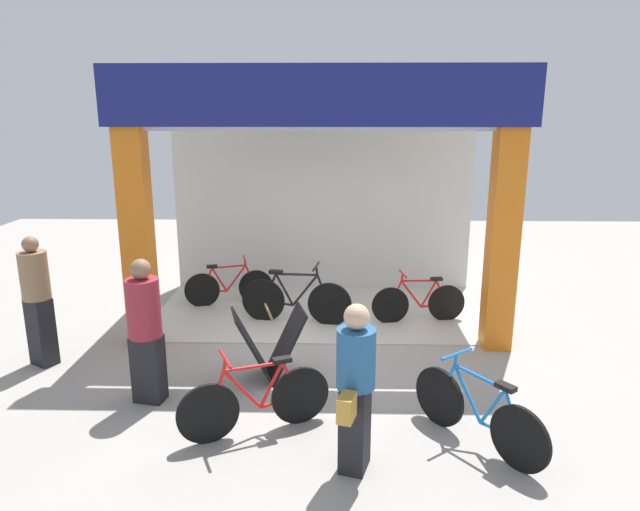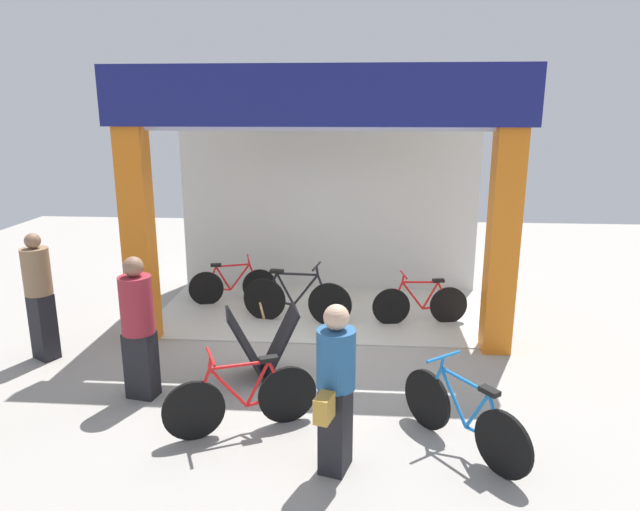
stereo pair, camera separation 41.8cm
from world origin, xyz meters
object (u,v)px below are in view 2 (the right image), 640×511
object	(u,v)px
bicycle_inside_0	(233,285)
bicycle_inside_2	(296,299)
bicycle_parked_1	(463,417)
pedestrian_1	(335,387)
sandwich_board_sign	(263,343)
pedestrian_2	(39,295)
bicycle_parked_0	(242,399)
pedestrian_0	(138,325)
bicycle_inside_1	(420,304)

from	to	relation	value
bicycle_inside_0	bicycle_inside_2	bearing A→B (deg)	-34.51
bicycle_parked_1	pedestrian_1	bearing A→B (deg)	-161.72
sandwich_board_sign	pedestrian_2	xyz separation A→B (m)	(-3.04, 0.33, 0.46)
bicycle_inside_2	bicycle_parked_0	size ratio (longest dim) A/B	1.15
sandwich_board_sign	pedestrian_0	distance (m)	1.53
pedestrian_1	bicycle_parked_1	bearing A→B (deg)	18.28
bicycle_inside_1	pedestrian_2	distance (m)	5.48
bicycle_inside_1	bicycle_parked_0	world-z (taller)	bicycle_parked_0
bicycle_inside_0	bicycle_inside_1	bearing A→B (deg)	-13.24
pedestrian_2	bicycle_parked_0	bearing A→B (deg)	-27.68
bicycle_inside_1	pedestrian_0	size ratio (longest dim) A/B	0.88
bicycle_parked_0	pedestrian_0	bearing A→B (deg)	153.99
bicycle_inside_1	bicycle_parked_1	size ratio (longest dim) A/B	1.13
bicycle_parked_1	pedestrian_2	distance (m)	5.60
bicycle_inside_2	pedestrian_1	size ratio (longest dim) A/B	1.07
bicycle_inside_2	pedestrian_0	xyz separation A→B (m)	(-1.54, -2.50, 0.50)
bicycle_inside_0	pedestrian_2	bearing A→B (deg)	-130.65
bicycle_inside_2	bicycle_inside_0	bearing A→B (deg)	145.49
sandwich_board_sign	pedestrian_2	size ratio (longest dim) A/B	0.57
pedestrian_1	pedestrian_2	distance (m)	4.60
bicycle_inside_0	sandwich_board_sign	distance (m)	2.90
sandwich_board_sign	pedestrian_0	size ratio (longest dim) A/B	0.58
pedestrian_0	pedestrian_1	distance (m)	2.64
bicycle_parked_0	pedestrian_0	xyz separation A→B (m)	(-1.33, 0.65, 0.53)
bicycle_inside_1	pedestrian_0	world-z (taller)	pedestrian_0
pedestrian_2	pedestrian_0	bearing A→B (deg)	-28.94
bicycle_inside_2	sandwich_board_sign	bearing A→B (deg)	-96.29
bicycle_parked_1	sandwich_board_sign	distance (m)	2.67
bicycle_parked_1	pedestrian_2	size ratio (longest dim) A/B	0.76
pedestrian_0	pedestrian_1	size ratio (longest dim) A/B	1.04
pedestrian_2	bicycle_parked_1	bearing A→B (deg)	-18.73
bicycle_parked_0	bicycle_parked_1	world-z (taller)	bicycle_parked_1
bicycle_inside_1	bicycle_parked_0	size ratio (longest dim) A/B	0.99
bicycle_inside_0	pedestrian_1	world-z (taller)	pedestrian_1
sandwich_board_sign	pedestrian_1	bearing A→B (deg)	-61.87
bicycle_inside_0	sandwich_board_sign	xyz separation A→B (m)	(1.00, -2.72, 0.12)
pedestrian_0	pedestrian_2	world-z (taller)	pedestrian_2
sandwich_board_sign	pedestrian_1	xyz separation A→B (m)	(1.00, -1.87, 0.40)
bicycle_parked_1	pedestrian_1	world-z (taller)	pedestrian_1
bicycle_parked_1	pedestrian_0	size ratio (longest dim) A/B	0.78
bicycle_inside_2	bicycle_parked_1	distance (m)	3.91
pedestrian_1	pedestrian_2	size ratio (longest dim) A/B	0.94
sandwich_board_sign	pedestrian_1	distance (m)	2.15
bicycle_parked_1	bicycle_inside_2	bearing A→B (deg)	121.24
bicycle_inside_0	pedestrian_0	xyz separation A→B (m)	(-0.33, -3.33, 0.56)
bicycle_inside_2	pedestrian_2	bearing A→B (deg)	-154.42
sandwich_board_sign	pedestrian_2	world-z (taller)	pedestrian_2
bicycle_inside_1	pedestrian_2	world-z (taller)	pedestrian_2
bicycle_inside_2	pedestrian_1	xyz separation A→B (m)	(0.79, -3.76, 0.46)
bicycle_parked_1	bicycle_parked_0	bearing A→B (deg)	175.02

